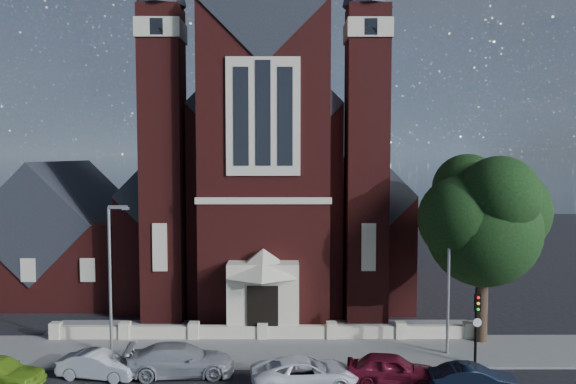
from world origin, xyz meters
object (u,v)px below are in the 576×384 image
(car_silver_a, at_px, (99,365))
(car_silver_b, at_px, (181,360))
(car_white_suv, at_px, (305,373))
(car_navy, at_px, (474,380))
(street_tree, at_px, (487,223))
(parish_hall, at_px, (64,241))
(street_lamp_left, at_px, (112,271))
(street_lamp_right, at_px, (450,271))
(car_dark_red, at_px, (392,369))
(church, at_px, (270,184))
(traffic_signal, at_px, (477,316))

(car_silver_a, xyz_separation_m, car_silver_b, (3.90, 0.32, 0.12))
(car_white_suv, relative_size, car_navy, 1.24)
(street_tree, bearing_deg, car_silver_b, -165.12)
(parish_hall, height_order, street_lamp_left, parish_hall)
(street_lamp_right, relative_size, car_silver_b, 1.55)
(street_tree, relative_size, street_lamp_right, 1.32)
(street_lamp_right, bearing_deg, car_dark_red, -134.89)
(parish_hall, height_order, car_white_suv, parish_hall)
(parish_hall, relative_size, car_silver_a, 3.16)
(street_tree, bearing_deg, car_silver_a, -167.02)
(street_tree, xyz_separation_m, car_white_suv, (-10.39, -5.86, -6.27))
(street_tree, height_order, car_dark_red, street_tree)
(street_tree, relative_size, street_lamp_left, 1.32)
(street_lamp_right, xyz_separation_m, car_white_suv, (-7.88, -4.16, -3.91))
(street_lamp_left, bearing_deg, church, 67.34)
(church, distance_m, parish_hall, 17.26)
(car_white_suv, height_order, car_dark_red, car_dark_red)
(car_white_suv, bearing_deg, car_silver_a, 75.08)
(car_white_suv, bearing_deg, church, -2.65)
(car_silver_b, height_order, car_dark_red, car_silver_b)
(car_silver_a, xyz_separation_m, car_dark_red, (14.01, -0.83, 0.09))
(street_lamp_right, bearing_deg, car_silver_b, -169.21)
(car_silver_b, bearing_deg, church, -13.89)
(street_lamp_right, height_order, car_navy, street_lamp_right)
(street_tree, distance_m, car_dark_red, 10.43)
(parish_hall, xyz_separation_m, street_lamp_right, (26.09, -14.00, 0.59))
(street_lamp_left, distance_m, car_navy, 18.80)
(parish_hall, relative_size, street_lamp_left, 1.51)
(traffic_signal, bearing_deg, street_lamp_right, 120.01)
(church, xyz_separation_m, street_lamp_left, (-7.91, -18.94, -3.59))
(car_silver_b, height_order, car_navy, car_silver_b)
(car_silver_b, bearing_deg, car_dark_red, -100.41)
(church, relative_size, parish_hall, 2.86)
(traffic_signal, height_order, car_white_suv, traffic_signal)
(street_lamp_right, relative_size, traffic_signal, 2.02)
(parish_hall, height_order, car_dark_red, parish_hall)
(church, distance_m, street_tree, 21.38)
(street_lamp_right, xyz_separation_m, car_dark_red, (-3.78, -3.80, -3.87))
(car_silver_b, relative_size, car_navy, 1.30)
(church, bearing_deg, street_tree, -53.83)
(parish_hall, xyz_separation_m, car_white_suv, (18.21, -18.16, -3.32))
(street_lamp_left, height_order, street_lamp_right, same)
(parish_hall, bearing_deg, street_lamp_left, -59.98)
(street_lamp_left, height_order, car_silver_a, street_lamp_left)
(street_tree, distance_m, car_silver_a, 21.77)
(car_silver_a, height_order, car_silver_b, car_silver_b)
(street_lamp_left, distance_m, car_white_suv, 11.61)
(street_tree, height_order, street_lamp_left, street_tree)
(street_tree, xyz_separation_m, car_silver_a, (-20.30, -4.68, -6.32))
(car_dark_red, bearing_deg, car_white_suv, 103.53)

